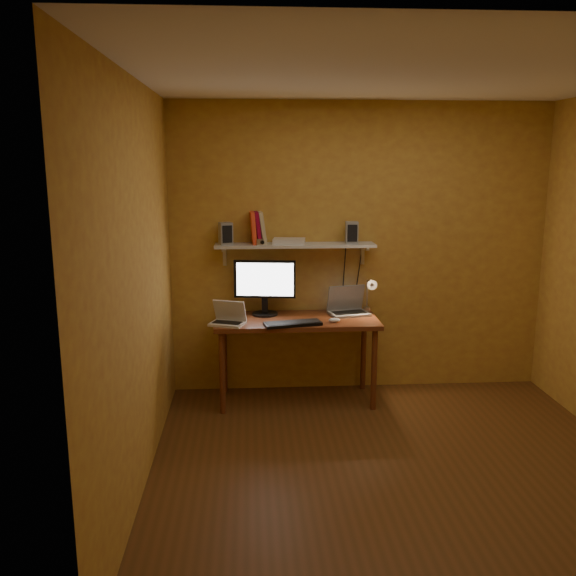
{
  "coord_description": "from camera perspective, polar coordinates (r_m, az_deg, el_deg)",
  "views": [
    {
      "loc": [
        -1.0,
        -3.8,
        2.09
      ],
      "look_at": [
        -0.68,
        1.18,
        1.04
      ],
      "focal_mm": 38.0,
      "sensor_mm": 36.0,
      "label": 1
    }
  ],
  "objects": [
    {
      "name": "monitor",
      "position": [
        5.34,
        -2.19,
        0.33
      ],
      "size": [
        0.54,
        0.26,
        0.49
      ],
      "rotation": [
        0.0,
        0.0,
        -0.13
      ],
      "color": "black",
      "rests_on": "desk"
    },
    {
      "name": "wall_shelf",
      "position": [
        5.34,
        0.66,
        3.99
      ],
      "size": [
        1.4,
        0.25,
        0.21
      ],
      "color": "silver",
      "rests_on": "room"
    },
    {
      "name": "desk_lamp",
      "position": [
        5.43,
        7.67,
        -0.26
      ],
      "size": [
        0.09,
        0.23,
        0.38
      ],
      "color": "silver",
      "rests_on": "desk"
    },
    {
      "name": "laptop",
      "position": [
        5.45,
        5.59,
        -1.71
      ],
      "size": [
        0.38,
        0.32,
        0.25
      ],
      "rotation": [
        0.0,
        0.0,
        0.23
      ],
      "color": "gray",
      "rests_on": "desk"
    },
    {
      "name": "room",
      "position": [
        4.01,
        10.82,
        0.26
      ],
      "size": [
        3.44,
        3.24,
        2.64
      ],
      "color": "#5C3417",
      "rests_on": "ground"
    },
    {
      "name": "netbook",
      "position": [
        5.1,
        -5.59,
        -2.78
      ],
      "size": [
        0.33,
        0.28,
        0.2
      ],
      "rotation": [
        0.0,
        0.0,
        -0.35
      ],
      "color": "silver",
      "rests_on": "desk"
    },
    {
      "name": "shelf_camera",
      "position": [
        5.24,
        -2.48,
        4.32
      ],
      "size": [
        0.1,
        0.06,
        0.05
      ],
      "color": "silver",
      "rests_on": "wall_shelf"
    },
    {
      "name": "speaker_right",
      "position": [
        5.39,
        5.98,
        5.19
      ],
      "size": [
        0.11,
        0.11,
        0.19
      ],
      "primitive_type": "cube",
      "rotation": [
        0.0,
        0.0,
        -0.05
      ],
      "color": "gray",
      "rests_on": "wall_shelf"
    },
    {
      "name": "books",
      "position": [
        5.32,
        -2.85,
        5.64
      ],
      "size": [
        0.15,
        0.19,
        0.28
      ],
      "color": "#F44627",
      "rests_on": "wall_shelf"
    },
    {
      "name": "desk",
      "position": [
        5.29,
        0.8,
        -3.77
      ],
      "size": [
        1.4,
        0.6,
        0.75
      ],
      "color": "maroon",
      "rests_on": "ground"
    },
    {
      "name": "speaker_left",
      "position": [
        5.31,
        -5.86,
        5.1
      ],
      "size": [
        0.13,
        0.13,
        0.19
      ],
      "primitive_type": "cube",
      "rotation": [
        0.0,
        0.0,
        0.3
      ],
      "color": "gray",
      "rests_on": "wall_shelf"
    },
    {
      "name": "mouse",
      "position": [
        5.16,
        4.36,
        -3.01
      ],
      "size": [
        0.1,
        0.07,
        0.04
      ],
      "primitive_type": "ellipsoid",
      "rotation": [
        0.0,
        0.0,
        0.02
      ],
      "color": "silver",
      "rests_on": "desk"
    },
    {
      "name": "router",
      "position": [
        5.33,
        0.11,
        4.41
      ],
      "size": [
        0.3,
        0.22,
        0.05
      ],
      "primitive_type": "cube",
      "rotation": [
        0.0,
        0.0,
        -0.13
      ],
      "color": "silver",
      "rests_on": "wall_shelf"
    },
    {
      "name": "keyboard",
      "position": [
        5.06,
        0.45,
        -3.36
      ],
      "size": [
        0.5,
        0.25,
        0.03
      ],
      "primitive_type": "cube",
      "rotation": [
        0.0,
        0.0,
        0.2
      ],
      "color": "black",
      "rests_on": "desk"
    }
  ]
}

